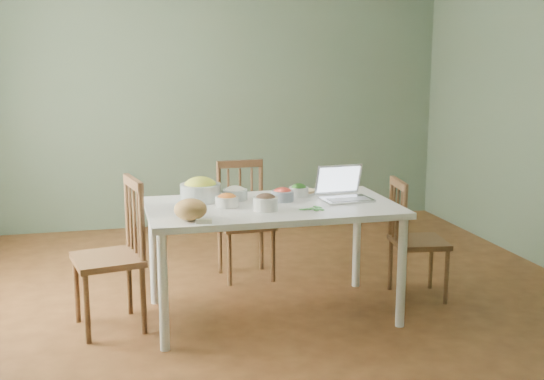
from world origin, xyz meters
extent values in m
cube|color=#4A2914|center=(0.00, 0.00, 0.00)|extent=(5.00, 5.00, 0.00)
cube|color=#546650|center=(0.00, 2.50, 1.35)|extent=(5.00, 0.00, 2.70)
cube|color=#546650|center=(0.00, -2.50, 1.35)|extent=(5.00, 0.00, 2.70)
ellipsoid|color=#AD7D41|center=(-0.59, -0.49, 0.85)|extent=(0.22, 0.22, 0.13)
cube|color=beige|center=(-0.52, -0.60, 0.80)|extent=(0.10, 0.04, 0.03)
cylinder|color=#E0B978|center=(0.32, 0.17, 0.79)|extent=(0.21, 0.21, 0.02)
camera|label=1|loc=(-1.07, -4.51, 1.77)|focal=44.52mm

